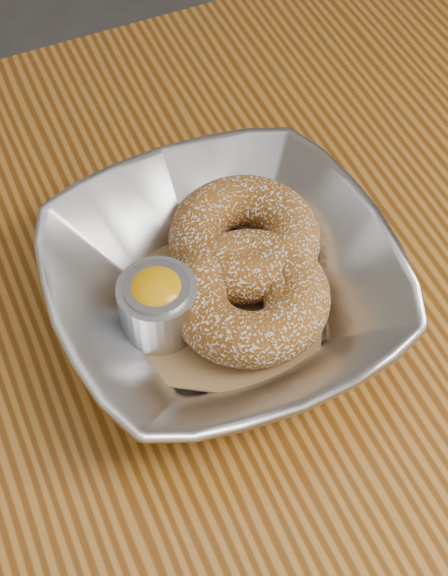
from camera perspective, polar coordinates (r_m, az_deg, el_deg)
name	(u,v)px	position (r m, az deg, el deg)	size (l,w,h in m)	color
table	(130,488)	(0.69, -6.08, -12.73)	(1.20, 0.80, 0.75)	brown
serving_bowl	(224,288)	(0.62, 0.00, 0.00)	(0.24, 0.24, 0.06)	#B3B6BB
parchment	(224,305)	(0.64, 0.00, -1.11)	(0.14, 0.14, 0.00)	brown
donut_back	(244,238)	(0.65, 1.33, 3.26)	(0.11, 0.11, 0.04)	brown
donut_front	(243,304)	(0.62, 1.25, -1.07)	(0.10, 0.10, 0.03)	brown
donut_extra	(251,297)	(0.62, 1.74, -0.56)	(0.11, 0.11, 0.04)	brown
ramekin	(158,303)	(0.61, -4.29, -0.99)	(0.06, 0.06, 0.05)	#B3B6BB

